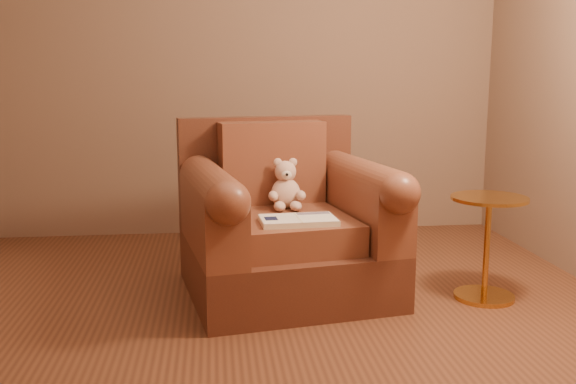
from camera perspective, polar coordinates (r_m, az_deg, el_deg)
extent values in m
plane|color=brown|center=(3.27, -2.34, -11.93)|extent=(4.00, 4.00, 0.00)
cube|color=#81634F|center=(5.02, -4.23, 11.66)|extent=(4.00, 0.02, 2.70)
cube|color=#81634F|center=(1.04, 5.84, 16.21)|extent=(4.00, 0.02, 2.70)
cube|color=#552B1C|center=(3.70, -0.10, -6.68)|extent=(1.25, 1.21, 0.31)
cube|color=#552B1C|center=(4.03, -1.95, 1.90)|extent=(1.09, 0.29, 0.68)
cube|color=brown|center=(3.59, 0.14, -3.34)|extent=(0.75, 0.86, 0.16)
cube|color=brown|center=(3.88, -1.43, 2.64)|extent=(0.65, 0.28, 0.49)
cube|color=brown|center=(3.47, -6.79, -2.31)|extent=(0.37, 0.95, 0.35)
cube|color=brown|center=(3.71, 6.62, -1.47)|extent=(0.37, 0.95, 0.35)
cylinder|color=brown|center=(3.44, -6.85, 0.53)|extent=(0.37, 0.95, 0.22)
cylinder|color=brown|center=(3.68, 6.68, 1.19)|extent=(0.37, 0.95, 0.22)
ellipsoid|color=beige|center=(3.76, -0.21, -0.13)|extent=(0.17, 0.16, 0.18)
sphere|color=beige|center=(3.75, -0.23, 1.83)|extent=(0.13, 0.13, 0.13)
ellipsoid|color=beige|center=(3.74, -0.92, 2.63)|extent=(0.05, 0.03, 0.05)
ellipsoid|color=beige|center=(3.75, 0.43, 2.66)|extent=(0.05, 0.03, 0.05)
ellipsoid|color=beige|center=(3.69, -0.13, 1.51)|extent=(0.06, 0.04, 0.05)
sphere|color=black|center=(3.67, -0.09, 1.57)|extent=(0.02, 0.02, 0.02)
ellipsoid|color=beige|center=(3.68, -1.32, -0.36)|extent=(0.06, 0.11, 0.06)
ellipsoid|color=beige|center=(3.70, 1.15, -0.31)|extent=(0.06, 0.11, 0.06)
ellipsoid|color=beige|center=(3.66, -0.75, -1.28)|extent=(0.07, 0.11, 0.06)
ellipsoid|color=beige|center=(3.67, 0.70, -1.25)|extent=(0.07, 0.11, 0.06)
cube|color=beige|center=(3.37, 0.90, -2.56)|extent=(0.41, 0.26, 0.03)
cube|color=white|center=(3.35, -0.77, -2.37)|extent=(0.21, 0.25, 0.00)
cube|color=white|center=(3.39, 2.56, -2.24)|extent=(0.21, 0.25, 0.00)
cube|color=beige|center=(3.37, 0.90, -2.29)|extent=(0.02, 0.24, 0.00)
cube|color=#0F1638|center=(3.35, -1.52, -2.37)|extent=(0.07, 0.09, 0.00)
cube|color=slate|center=(3.47, 2.25, -1.90)|extent=(0.18, 0.06, 0.00)
cylinder|color=gold|center=(3.81, 17.01, -8.85)|extent=(0.33, 0.33, 0.02)
cylinder|color=gold|center=(3.73, 17.24, -4.80)|extent=(0.03, 0.03, 0.54)
cylinder|color=gold|center=(3.67, 17.48, -0.54)|extent=(0.42, 0.42, 0.02)
cylinder|color=gold|center=(3.67, 17.47, -0.75)|extent=(0.03, 0.03, 0.02)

